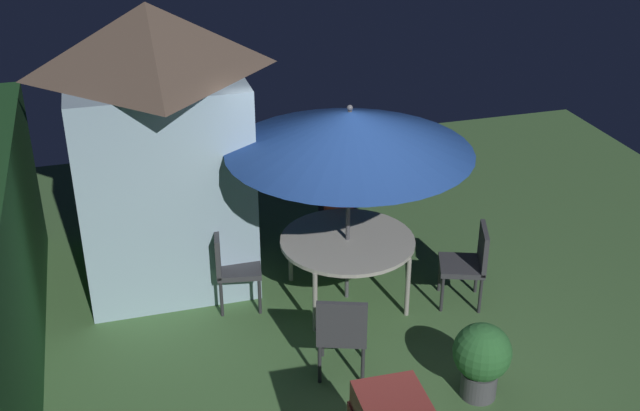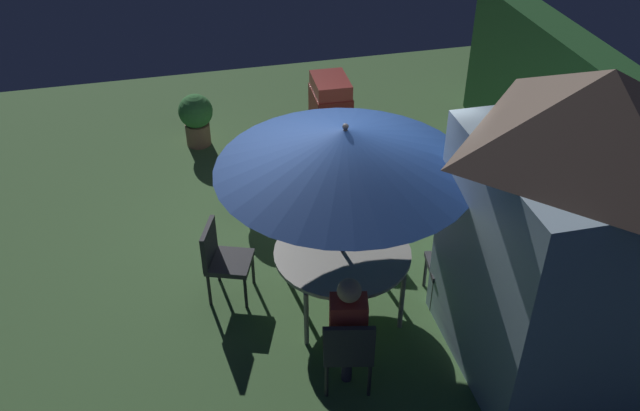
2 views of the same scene
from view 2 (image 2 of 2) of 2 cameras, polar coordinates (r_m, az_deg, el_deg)
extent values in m
plane|color=#47703D|center=(8.31, -0.29, -3.95)|extent=(11.00, 11.00, 0.00)
cube|color=#1E4C23|center=(9.05, 21.88, 4.66)|extent=(6.33, 0.52, 2.04)
cube|color=#9EBCD1|center=(6.73, 19.52, -4.39)|extent=(1.89, 1.80, 2.37)
pyramid|color=brown|center=(5.93, 22.43, 7.19)|extent=(2.00, 1.90, 0.72)
cylinder|color=#B2ADA3|center=(7.21, 1.86, -3.90)|extent=(1.44, 1.44, 0.04)
cylinder|color=gray|center=(7.73, -2.77, -4.23)|extent=(0.05, 0.05, 0.68)
cylinder|color=gray|center=(7.00, -1.13, -9.34)|extent=(0.05, 0.05, 0.68)
cylinder|color=gray|center=(7.93, 4.38, -3.14)|extent=(0.05, 0.05, 0.68)
cylinder|color=gray|center=(7.22, 6.75, -7.96)|extent=(0.05, 0.05, 0.68)
cylinder|color=#4C4C51|center=(6.98, 1.92, -1.50)|extent=(0.04, 0.04, 2.16)
cone|color=navy|center=(6.49, 2.07, 4.65)|extent=(2.51, 2.51, 0.42)
sphere|color=#4C4C51|center=(6.37, 2.12, 6.52)|extent=(0.06, 0.06, 0.06)
cube|color=maroon|center=(9.83, 0.87, 8.19)|extent=(0.72, 0.52, 0.45)
cube|color=maroon|center=(9.69, 0.88, 9.90)|extent=(0.68, 0.50, 0.20)
cylinder|color=#262628|center=(10.29, -0.73, 6.35)|extent=(0.06, 0.06, 0.55)
cylinder|color=#262628|center=(9.77, 0.09, 4.64)|extent=(0.06, 0.06, 0.55)
cylinder|color=#262628|center=(10.38, 1.55, 6.61)|extent=(0.06, 0.06, 0.55)
cylinder|color=#262628|center=(9.86, 2.47, 4.93)|extent=(0.06, 0.06, 0.55)
cube|color=#38383D|center=(6.60, 2.28, -11.51)|extent=(0.55, 0.55, 0.06)
cube|color=#38383D|center=(6.29, 2.43, -11.51)|extent=(0.15, 0.46, 0.45)
cylinder|color=#2C2C30|center=(6.63, 0.55, -14.14)|extent=(0.04, 0.04, 0.45)
cylinder|color=#2C2C30|center=(6.65, 4.10, -14.05)|extent=(0.04, 0.04, 0.45)
cylinder|color=#2C2C30|center=(6.89, 0.45, -11.61)|extent=(0.04, 0.04, 0.45)
cylinder|color=#2C2C30|center=(6.91, 3.83, -11.54)|extent=(0.04, 0.04, 0.45)
cube|color=#38383D|center=(7.56, 10.63, -4.91)|extent=(0.53, 0.53, 0.06)
cube|color=#38383D|center=(7.48, 12.37, -3.49)|extent=(0.46, 0.12, 0.45)
cylinder|color=#2C2C30|center=(7.62, 12.25, -7.07)|extent=(0.04, 0.04, 0.45)
cylinder|color=#2C2C30|center=(7.90, 11.54, -5.13)|extent=(0.04, 0.04, 0.45)
cylinder|color=#2C2C30|center=(7.52, 9.30, -7.29)|extent=(0.04, 0.04, 0.45)
cylinder|color=#2C2C30|center=(7.81, 8.69, -5.32)|extent=(0.04, 0.04, 0.45)
cube|color=#38383D|center=(8.37, 2.57, 0.20)|extent=(0.59, 0.59, 0.06)
cube|color=#38383D|center=(8.42, 2.71, 2.27)|extent=(0.20, 0.45, 0.45)
cylinder|color=#2C2C30|center=(8.65, 3.95, -0.35)|extent=(0.04, 0.04, 0.45)
cylinder|color=#2C2C30|center=(8.67, 1.31, -0.17)|extent=(0.04, 0.04, 0.45)
cylinder|color=#2C2C30|center=(8.33, 3.80, -1.94)|extent=(0.04, 0.04, 0.45)
cylinder|color=#2C2C30|center=(8.35, 1.06, -1.76)|extent=(0.04, 0.04, 0.45)
cube|color=#38383D|center=(7.54, -7.44, -4.66)|extent=(0.59, 0.59, 0.06)
cube|color=#38383D|center=(7.45, -9.15, -3.19)|extent=(0.45, 0.21, 0.45)
cylinder|color=#2C2C30|center=(7.88, -8.41, -4.86)|extent=(0.04, 0.04, 0.45)
cylinder|color=#2C2C30|center=(7.59, -9.13, -6.79)|extent=(0.04, 0.04, 0.45)
cylinder|color=#2C2C30|center=(7.80, -5.56, -5.12)|extent=(0.04, 0.04, 0.45)
cylinder|color=#2C2C30|center=(7.50, -6.16, -7.08)|extent=(0.04, 0.04, 0.45)
cylinder|color=#4C4C51|center=(8.93, -5.43, 0.08)|extent=(0.33, 0.33, 0.26)
sphere|color=#2D6B33|center=(8.73, -5.55, 1.98)|extent=(0.53, 0.53, 0.53)
cylinder|color=#936651|center=(10.53, -10.02, 5.83)|extent=(0.36, 0.36, 0.34)
sphere|color=#3D8442|center=(10.35, -10.23, 7.67)|extent=(0.50, 0.50, 0.50)
cube|color=#CC3D33|center=(6.38, 2.34, -9.64)|extent=(0.31, 0.38, 0.55)
sphere|color=tan|center=(6.11, 2.43, -7.02)|extent=(0.22, 0.22, 0.22)
cylinder|color=#383347|center=(6.76, 2.24, -12.73)|extent=(0.10, 0.10, 0.48)
camera|label=1|loc=(12.97, 4.58, 33.51)|focal=44.86mm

